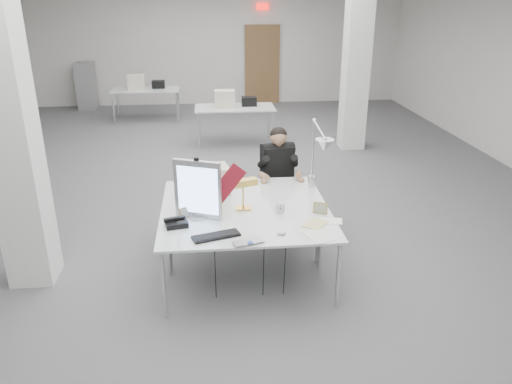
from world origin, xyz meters
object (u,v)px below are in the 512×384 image
(seated_person, at_px, (278,161))
(laptop, at_px, (250,244))
(office_chair, at_px, (277,185))
(desk_phone, at_px, (176,223))
(monitor, at_px, (198,190))
(desk_main, at_px, (249,227))
(architect_lamp, at_px, (317,159))
(beige_monitor, at_px, (214,179))
(bankers_lamp, at_px, (243,193))

(seated_person, height_order, laptop, seated_person)
(office_chair, height_order, desk_phone, office_chair)
(seated_person, relative_size, monitor, 1.30)
(desk_main, distance_m, desk_phone, 0.72)
(architect_lamp, bearing_deg, office_chair, 90.69)
(seated_person, bearing_deg, desk_main, -119.52)
(office_chair, bearing_deg, desk_main, -119.00)
(architect_lamp, bearing_deg, seated_person, 91.89)
(monitor, height_order, beige_monitor, monitor)
(bankers_lamp, bearing_deg, laptop, -107.50)
(seated_person, xyz_separation_m, monitor, (-1.02, -1.32, 0.16))
(desk_phone, bearing_deg, desk_main, -18.27)
(monitor, xyz_separation_m, laptop, (0.47, -0.66, -0.30))
(beige_monitor, bearing_deg, bankers_lamp, -69.00)
(office_chair, height_order, bankers_lamp, bankers_lamp)
(laptop, relative_size, beige_monitor, 0.88)
(desk_phone, bearing_deg, architect_lamp, 12.15)
(desk_phone, bearing_deg, bankers_lamp, 14.12)
(bankers_lamp, height_order, beige_monitor, bankers_lamp)
(desk_phone, relative_size, architect_lamp, 0.26)
(beige_monitor, bearing_deg, desk_phone, -124.36)
(desk_main, xyz_separation_m, monitor, (-0.49, 0.26, 0.32))
(desk_main, xyz_separation_m, bankers_lamp, (-0.02, 0.42, 0.20))
(desk_main, height_order, monitor, monitor)
(laptop, bearing_deg, desk_phone, 128.04)
(monitor, bearing_deg, laptop, -32.52)
(office_chair, relative_size, bankers_lamp, 2.92)
(seated_person, bearing_deg, office_chair, 78.82)
(desk_main, xyz_separation_m, architect_lamp, (0.85, 0.78, 0.43))
(monitor, relative_size, beige_monitor, 1.83)
(beige_monitor, bearing_deg, office_chair, 29.86)
(beige_monitor, bearing_deg, architect_lamp, -16.97)
(seated_person, height_order, desk_phone, seated_person)
(desk_main, distance_m, laptop, 0.41)
(office_chair, distance_m, desk_phone, 1.99)
(desk_phone, bearing_deg, office_chair, 39.39)
(beige_monitor, bearing_deg, seated_person, 27.77)
(seated_person, distance_m, desk_phone, 1.95)
(desk_main, height_order, office_chair, office_chair)
(laptop, height_order, architect_lamp, architect_lamp)
(seated_person, relative_size, laptop, 2.73)
(seated_person, height_order, beige_monitor, seated_person)
(office_chair, height_order, laptop, office_chair)
(desk_phone, distance_m, beige_monitor, 0.95)
(monitor, xyz_separation_m, bankers_lamp, (0.47, 0.16, -0.12))
(office_chair, height_order, beige_monitor, office_chair)
(desk_main, distance_m, beige_monitor, 1.00)
(desk_main, xyz_separation_m, office_chair, (0.52, 1.63, -0.20))
(laptop, xyz_separation_m, architect_lamp, (0.87, 1.19, 0.41))
(seated_person, relative_size, bankers_lamp, 2.17)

